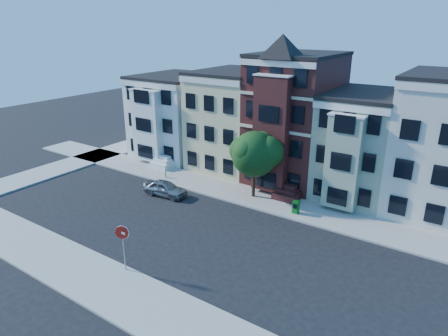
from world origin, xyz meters
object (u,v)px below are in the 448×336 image
Objects in this scene: street_tree at (254,157)px; stop_sign at (123,245)px; fire_hydrant at (165,175)px; parked_car at (165,188)px; newspaper_box at (296,207)px.

street_tree reaches higher than stop_sign.
fire_hydrant is at bearing -174.07° from street_tree.
street_tree is 8.58m from parked_car.
newspaper_box is 1.82× the size of fire_hydrant.
parked_car reaches higher than newspaper_box.
street_tree is 2.09× the size of stop_sign.
fire_hydrant is at bearing -177.17° from newspaper_box.
street_tree is at bearing 170.58° from newspaper_box.
street_tree is at bearing -65.23° from parked_car.
parked_car is 11.87m from newspaper_box.
newspaper_box is at bearing 0.02° from fire_hydrant.
newspaper_box is at bearing 64.40° from stop_sign.
fire_hydrant is (-14.24, -0.01, -0.24)m from newspaper_box.
parked_car is 11.95m from stop_sign.
fire_hydrant is at bearing 36.02° from parked_car.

